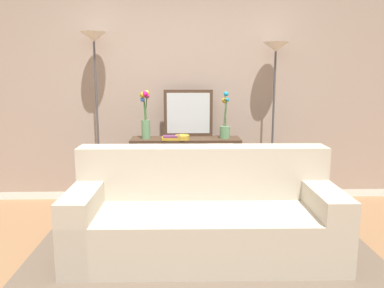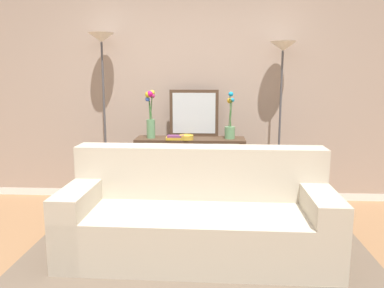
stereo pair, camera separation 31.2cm
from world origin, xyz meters
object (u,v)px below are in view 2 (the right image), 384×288
(couch, at_px, (198,218))
(book_stack, at_px, (175,138))
(vase_short_flowers, at_px, (230,125))
(vase_tall_flowers, at_px, (151,116))
(floor_lamp_left, at_px, (103,72))
(wall_mirror, at_px, (194,113))
(console_table, at_px, (190,160))
(floor_lamp_right, at_px, (282,79))
(fruit_bowl, at_px, (186,137))
(book_row_under_console, at_px, (161,201))

(couch, height_order, book_stack, couch)
(couch, distance_m, vase_short_flowers, 1.36)
(couch, relative_size, vase_tall_flowers, 4.12)
(floor_lamp_left, bearing_deg, couch, -47.74)
(couch, distance_m, vase_tall_flowers, 1.48)
(wall_mirror, height_order, vase_tall_flowers, same)
(couch, bearing_deg, console_table, 96.82)
(couch, distance_m, floor_lamp_right, 1.90)
(floor_lamp_left, distance_m, book_stack, 1.12)
(book_stack, bearing_deg, console_table, 34.54)
(fruit_bowl, distance_m, book_stack, 0.12)
(console_table, xyz_separation_m, fruit_bowl, (-0.04, -0.10, 0.28))
(fruit_bowl, relative_size, book_stack, 0.73)
(floor_lamp_left, xyz_separation_m, wall_mirror, (1.03, 0.06, -0.47))
(console_table, bearing_deg, floor_lamp_left, 175.48)
(console_table, bearing_deg, book_row_under_console, 180.00)
(console_table, relative_size, book_stack, 5.70)
(vase_tall_flowers, bearing_deg, book_row_under_console, 12.16)
(console_table, height_order, floor_lamp_right, floor_lamp_right)
(floor_lamp_right, xyz_separation_m, book_stack, (-1.16, -0.19, -0.64))
(fruit_bowl, bearing_deg, vase_short_flowers, 11.51)
(couch, distance_m, book_stack, 1.21)
(floor_lamp_right, bearing_deg, book_row_under_console, -176.66)
(wall_mirror, bearing_deg, book_row_under_console, -159.36)
(couch, relative_size, book_row_under_console, 7.02)
(book_stack, bearing_deg, fruit_bowl, 1.85)
(couch, xyz_separation_m, book_row_under_console, (-0.48, 1.17, -0.26))
(console_table, distance_m, book_row_under_console, 0.60)
(vase_short_flowers, xyz_separation_m, book_stack, (-0.60, -0.10, -0.13))
(fruit_bowl, relative_size, book_row_under_console, 0.50)
(vase_short_flowers, bearing_deg, vase_tall_flowers, -179.03)
(wall_mirror, xyz_separation_m, book_row_under_console, (-0.38, -0.14, -1.01))
(couch, relative_size, floor_lamp_left, 1.12)
(floor_lamp_right, bearing_deg, vase_tall_flowers, -176.04)
(couch, relative_size, console_table, 1.80)
(fruit_bowl, bearing_deg, console_table, 70.79)
(couch, xyz_separation_m, vase_tall_flowers, (-0.58, 1.15, 0.73))
(floor_lamp_left, relative_size, book_row_under_console, 6.25)
(floor_lamp_right, relative_size, fruit_bowl, 11.87)
(couch, relative_size, vase_short_flowers, 4.22)
(wall_mirror, xyz_separation_m, vase_short_flowers, (0.41, -0.15, -0.12))
(vase_tall_flowers, bearing_deg, vase_short_flowers, 0.97)
(console_table, xyz_separation_m, book_row_under_console, (-0.34, 0.00, -0.49))
(floor_lamp_left, height_order, wall_mirror, floor_lamp_left)
(floor_lamp_right, height_order, wall_mirror, floor_lamp_right)
(console_table, relative_size, floor_lamp_right, 0.66)
(floor_lamp_left, bearing_deg, wall_mirror, 3.53)
(floor_lamp_right, distance_m, fruit_bowl, 1.23)
(vase_tall_flowers, bearing_deg, wall_mirror, 18.94)
(vase_tall_flowers, xyz_separation_m, book_row_under_console, (0.10, 0.02, -0.99))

